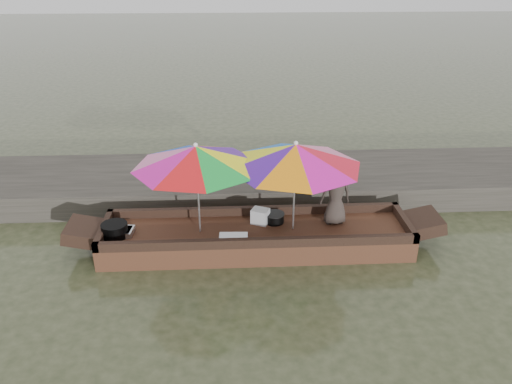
{
  "coord_description": "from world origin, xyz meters",
  "views": [
    {
      "loc": [
        -0.39,
        -7.26,
        4.47
      ],
      "look_at": [
        0.0,
        0.1,
        1.0
      ],
      "focal_mm": 35.0,
      "sensor_mm": 36.0,
      "label": 1
    }
  ],
  "objects_px": {
    "cooking_pot": "(115,230)",
    "umbrella_stern": "(294,187)",
    "tray_crayfish": "(119,232)",
    "vendor": "(336,194)",
    "tray_scallop": "(233,238)",
    "supply_bag": "(260,216)",
    "boat_hull": "(256,239)",
    "charcoal_grill": "(274,218)",
    "umbrella_bow": "(198,189)"
  },
  "relations": [
    {
      "from": "boat_hull",
      "to": "umbrella_stern",
      "type": "distance_m",
      "value": 1.13
    },
    {
      "from": "charcoal_grill",
      "to": "tray_scallop",
      "type": "bearing_deg",
      "value": -141.6
    },
    {
      "from": "vendor",
      "to": "umbrella_stern",
      "type": "relative_size",
      "value": 0.49
    },
    {
      "from": "boat_hull",
      "to": "umbrella_stern",
      "type": "relative_size",
      "value": 2.39
    },
    {
      "from": "charcoal_grill",
      "to": "umbrella_bow",
      "type": "xyz_separation_m",
      "value": [
        -1.26,
        -0.25,
        0.7
      ]
    },
    {
      "from": "charcoal_grill",
      "to": "vendor",
      "type": "bearing_deg",
      "value": -3.22
    },
    {
      "from": "tray_scallop",
      "to": "charcoal_grill",
      "type": "distance_m",
      "value": 0.91
    },
    {
      "from": "tray_crayfish",
      "to": "charcoal_grill",
      "type": "xyz_separation_m",
      "value": [
        2.59,
        0.27,
        0.03
      ]
    },
    {
      "from": "vendor",
      "to": "umbrella_bow",
      "type": "xyz_separation_m",
      "value": [
        -2.28,
        -0.19,
        0.24
      ]
    },
    {
      "from": "umbrella_bow",
      "to": "supply_bag",
      "type": "bearing_deg",
      "value": 12.77
    },
    {
      "from": "umbrella_bow",
      "to": "umbrella_stern",
      "type": "height_order",
      "value": "same"
    },
    {
      "from": "cooking_pot",
      "to": "umbrella_stern",
      "type": "relative_size",
      "value": 0.2
    },
    {
      "from": "umbrella_bow",
      "to": "umbrella_stern",
      "type": "relative_size",
      "value": 0.95
    },
    {
      "from": "tray_crayfish",
      "to": "vendor",
      "type": "bearing_deg",
      "value": 3.32
    },
    {
      "from": "tray_scallop",
      "to": "vendor",
      "type": "relative_size",
      "value": 0.43
    },
    {
      "from": "cooking_pot",
      "to": "charcoal_grill",
      "type": "height_order",
      "value": "cooking_pot"
    },
    {
      "from": "boat_hull",
      "to": "tray_scallop",
      "type": "xyz_separation_m",
      "value": [
        -0.39,
        -0.32,
        0.21
      ]
    },
    {
      "from": "cooking_pot",
      "to": "umbrella_bow",
      "type": "height_order",
      "value": "umbrella_bow"
    },
    {
      "from": "tray_scallop",
      "to": "umbrella_bow",
      "type": "distance_m",
      "value": 0.98
    },
    {
      "from": "cooking_pot",
      "to": "vendor",
      "type": "distance_m",
      "value": 3.69
    },
    {
      "from": "cooking_pot",
      "to": "tray_crayfish",
      "type": "distance_m",
      "value": 0.11
    },
    {
      "from": "vendor",
      "to": "umbrella_stern",
      "type": "distance_m",
      "value": 0.79
    },
    {
      "from": "boat_hull",
      "to": "charcoal_grill",
      "type": "bearing_deg",
      "value": 37.17
    },
    {
      "from": "charcoal_grill",
      "to": "vendor",
      "type": "distance_m",
      "value": 1.12
    },
    {
      "from": "cooking_pot",
      "to": "vendor",
      "type": "xyz_separation_m",
      "value": [
        3.66,
        0.27,
        0.42
      ]
    },
    {
      "from": "boat_hull",
      "to": "umbrella_stern",
      "type": "height_order",
      "value": "umbrella_stern"
    },
    {
      "from": "boat_hull",
      "to": "tray_scallop",
      "type": "bearing_deg",
      "value": -140.6
    },
    {
      "from": "supply_bag",
      "to": "vendor",
      "type": "relative_size",
      "value": 0.26
    },
    {
      "from": "umbrella_stern",
      "to": "supply_bag",
      "type": "bearing_deg",
      "value": 156.73
    },
    {
      "from": "supply_bag",
      "to": "umbrella_stern",
      "type": "height_order",
      "value": "umbrella_stern"
    },
    {
      "from": "charcoal_grill",
      "to": "umbrella_bow",
      "type": "distance_m",
      "value": 1.46
    },
    {
      "from": "boat_hull",
      "to": "tray_crayfish",
      "type": "relative_size",
      "value": 11.16
    },
    {
      "from": "cooking_pot",
      "to": "vendor",
      "type": "height_order",
      "value": "vendor"
    },
    {
      "from": "cooking_pot",
      "to": "charcoal_grill",
      "type": "xyz_separation_m",
      "value": [
        2.64,
        0.33,
        -0.04
      ]
    },
    {
      "from": "tray_scallop",
      "to": "vendor",
      "type": "distance_m",
      "value": 1.87
    },
    {
      "from": "tray_scallop",
      "to": "umbrella_stern",
      "type": "height_order",
      "value": "umbrella_stern"
    },
    {
      "from": "tray_crayfish",
      "to": "cooking_pot",
      "type": "bearing_deg",
      "value": -127.36
    },
    {
      "from": "cooking_pot",
      "to": "supply_bag",
      "type": "relative_size",
      "value": 1.52
    },
    {
      "from": "vendor",
      "to": "umbrella_stern",
      "type": "height_order",
      "value": "umbrella_stern"
    },
    {
      "from": "cooking_pot",
      "to": "supply_bag",
      "type": "xyz_separation_m",
      "value": [
        2.39,
        0.32,
        0.02
      ]
    },
    {
      "from": "vendor",
      "to": "tray_scallop",
      "type": "bearing_deg",
      "value": 10.62
    },
    {
      "from": "supply_bag",
      "to": "umbrella_bow",
      "type": "bearing_deg",
      "value": -167.23
    },
    {
      "from": "tray_scallop",
      "to": "supply_bag",
      "type": "relative_size",
      "value": 1.64
    },
    {
      "from": "boat_hull",
      "to": "cooking_pot",
      "type": "height_order",
      "value": "cooking_pot"
    },
    {
      "from": "tray_crayfish",
      "to": "tray_scallop",
      "type": "bearing_deg",
      "value": -9.02
    },
    {
      "from": "boat_hull",
      "to": "supply_bag",
      "type": "relative_size",
      "value": 18.3
    },
    {
      "from": "tray_scallop",
      "to": "umbrella_bow",
      "type": "relative_size",
      "value": 0.23
    },
    {
      "from": "umbrella_bow",
      "to": "vendor",
      "type": "bearing_deg",
      "value": 4.73
    },
    {
      "from": "boat_hull",
      "to": "umbrella_bow",
      "type": "relative_size",
      "value": 2.52
    },
    {
      "from": "boat_hull",
      "to": "cooking_pot",
      "type": "bearing_deg",
      "value": -177.87
    }
  ]
}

